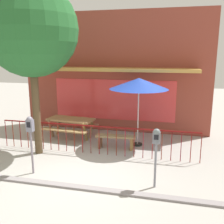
{
  "coord_description": "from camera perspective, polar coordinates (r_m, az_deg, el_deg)",
  "views": [
    {
      "loc": [
        2.38,
        -6.03,
        3.24
      ],
      "look_at": [
        0.48,
        2.03,
        1.36
      ],
      "focal_mm": 41.14,
      "sensor_mm": 36.0,
      "label": 1
    }
  ],
  "objects": [
    {
      "name": "ground",
      "position": [
        7.25,
        -7.64,
        -13.87
      ],
      "size": [
        40.0,
        40.0,
        0.0
      ],
      "primitive_type": "plane",
      "color": "#A6A39C"
    },
    {
      "name": "pub_storefront",
      "position": [
        10.91,
        0.6,
        8.69
      ],
      "size": [
        7.9,
        1.48,
        4.94
      ],
      "color": "#552326",
      "rests_on": "ground"
    },
    {
      "name": "patio_fence_front",
      "position": [
        8.43,
        -3.84,
        -5.03
      ],
      "size": [
        6.66,
        0.04,
        0.97
      ],
      "color": "maroon",
      "rests_on": "ground"
    },
    {
      "name": "picnic_table_left",
      "position": [
        10.19,
        -9.12,
        -2.32
      ],
      "size": [
        1.93,
        1.54,
        0.79
      ],
      "color": "#9E754B",
      "rests_on": "ground"
    },
    {
      "name": "patio_umbrella",
      "position": [
        8.95,
        5.98,
        6.24
      ],
      "size": [
        2.06,
        2.06,
        2.43
      ],
      "color": "black",
      "rests_on": "ground"
    },
    {
      "name": "patio_bench",
      "position": [
        8.96,
        0.84,
        -6.0
      ],
      "size": [
        1.42,
        0.4,
        0.48
      ],
      "color": "#957D53",
      "rests_on": "ground"
    },
    {
      "name": "parking_meter_near",
      "position": [
        6.26,
        9.8,
        -6.69
      ],
      "size": [
        0.18,
        0.17,
        1.52
      ],
      "color": "slate",
      "rests_on": "ground"
    },
    {
      "name": "parking_meter_far",
      "position": [
        7.22,
        -17.7,
        -3.82
      ],
      "size": [
        0.18,
        0.17,
        1.62
      ],
      "color": "slate",
      "rests_on": "ground"
    },
    {
      "name": "street_tree",
      "position": [
        8.47,
        -17.56,
        16.95
      ],
      "size": [
        2.88,
        2.88,
        5.4
      ],
      "color": "#4F3C27",
      "rests_on": "ground"
    },
    {
      "name": "curb_edge",
      "position": [
        6.74,
        -9.57,
        -16.11
      ],
      "size": [
        11.07,
        0.2,
        0.11
      ],
      "primitive_type": "cube",
      "color": "gray",
      "rests_on": "ground"
    }
  ]
}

